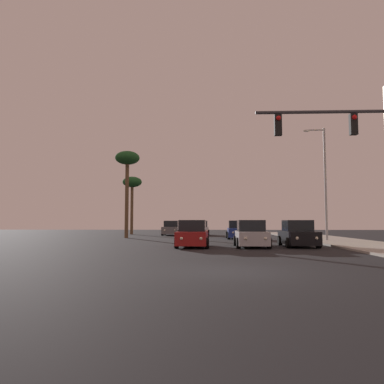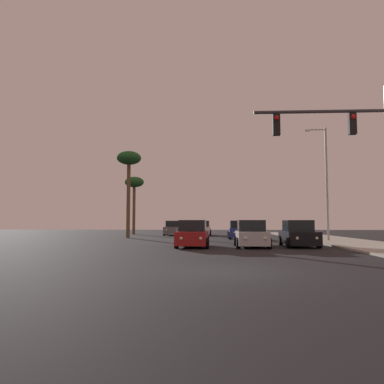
% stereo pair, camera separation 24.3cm
% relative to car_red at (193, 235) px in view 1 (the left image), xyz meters
% --- Properties ---
extents(ground_plane, '(120.00, 120.00, 0.00)m').
position_rel_car_red_xyz_m(ground_plane, '(1.75, -11.39, -0.76)').
color(ground_plane, black).
extents(car_red, '(2.04, 4.34, 1.68)m').
position_rel_car_red_xyz_m(car_red, '(0.00, 0.00, 0.00)').
color(car_red, maroon).
rests_on(car_red, ground).
extents(car_white, '(2.04, 4.33, 1.68)m').
position_rel_car_red_xyz_m(car_white, '(0.09, 20.27, 0.00)').
color(car_white, silver).
rests_on(car_white, ground).
extents(car_grey, '(2.04, 4.33, 1.68)m').
position_rel_car_red_xyz_m(car_grey, '(-3.29, 20.11, 0.00)').
color(car_grey, slate).
rests_on(car_grey, ground).
extents(car_silver, '(2.04, 4.32, 1.68)m').
position_rel_car_red_xyz_m(car_silver, '(3.66, 0.12, 0.00)').
color(car_silver, '#B7B7BC').
rests_on(car_silver, ground).
extents(car_blue, '(2.04, 4.33, 1.68)m').
position_rel_car_red_xyz_m(car_blue, '(3.70, 11.39, 0.00)').
color(car_blue, navy).
rests_on(car_blue, ground).
extents(car_black, '(2.04, 4.31, 1.68)m').
position_rel_car_red_xyz_m(car_black, '(6.67, 0.61, 0.00)').
color(car_black, black).
rests_on(car_black, ground).
extents(traffic_light_mast, '(6.40, 0.36, 6.50)m').
position_rel_car_red_xyz_m(traffic_light_mast, '(7.52, -7.82, 3.91)').
color(traffic_light_mast, '#38383D').
rests_on(traffic_light_mast, sidewalk_right).
extents(street_lamp, '(1.74, 0.24, 9.00)m').
position_rel_car_red_xyz_m(street_lamp, '(10.22, 6.57, 4.36)').
color(street_lamp, '#99999E').
rests_on(street_lamp, sidewalk_right).
extents(palm_tree_mid, '(2.40, 2.40, 8.51)m').
position_rel_car_red_xyz_m(palm_tree_mid, '(-6.96, 12.61, 6.62)').
color(palm_tree_mid, brown).
rests_on(palm_tree_mid, ground).
extents(palm_tree_far, '(2.40, 2.40, 7.19)m').
position_rel_car_red_xyz_m(palm_tree_far, '(-8.50, 22.61, 5.44)').
color(palm_tree_far, brown).
rests_on(palm_tree_far, ground).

